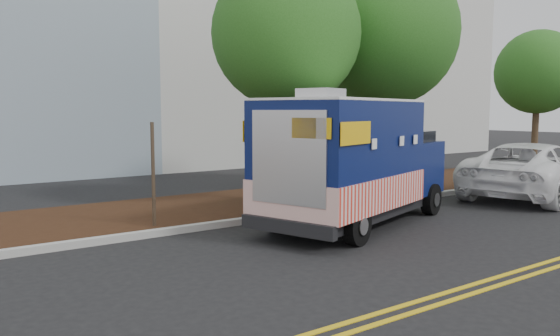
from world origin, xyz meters
TOP-DOWN VIEW (x-y plane):
  - ground at (0.00, 0.00)m, footprint 120.00×120.00m
  - curb at (0.00, 1.40)m, footprint 120.00×0.18m
  - mulch_strip at (0.00, 3.50)m, footprint 120.00×4.00m
  - centerline_near at (0.00, -4.45)m, footprint 120.00×0.10m
  - centerline_far at (0.00, -4.70)m, footprint 120.00×0.10m
  - tree_b at (1.57, 2.64)m, footprint 3.98×3.98m
  - tree_c at (5.84, 3.15)m, footprint 4.67×4.67m
  - tree_d at (14.50, 2.90)m, footprint 3.40×3.40m
  - sign_post at (-2.61, 1.77)m, footprint 0.06×0.06m
  - food_truck at (1.35, -0.22)m, footprint 6.21×3.84m
  - white_car at (8.82, -0.29)m, footprint 6.47×4.03m

SIDE VIEW (x-z plane):
  - ground at x=0.00m, z-range 0.00..0.00m
  - centerline_near at x=0.00m, z-range 0.00..0.01m
  - centerline_far at x=0.00m, z-range 0.00..0.01m
  - curb at x=0.00m, z-range 0.00..0.15m
  - mulch_strip at x=0.00m, z-range 0.00..0.15m
  - white_car at x=8.82m, z-range 0.00..1.67m
  - sign_post at x=-2.61m, z-range 0.00..2.40m
  - food_truck at x=1.35m, z-range -0.15..2.94m
  - tree_d at x=14.50m, z-range 1.24..7.16m
  - tree_b at x=1.57m, z-range 1.34..8.01m
  - tree_c at x=5.84m, z-range 1.37..8.81m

